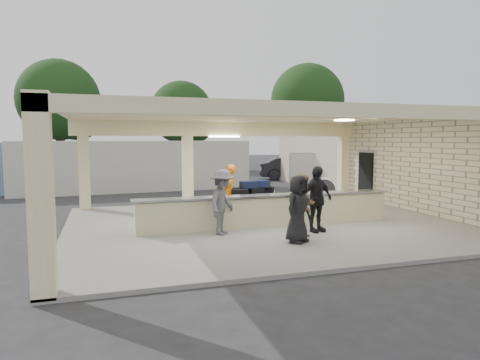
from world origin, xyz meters
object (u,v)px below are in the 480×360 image
object	(u,v)px
passenger_c	(223,202)
car_white_a	(321,170)
car_white_b	(354,169)
container_white	(136,166)
drum_fan	(325,190)
baggage_counter	(268,210)
car_dark	(295,168)
passenger_a	(303,206)
passenger_d	(298,209)
baggage_handler	(229,192)
luggage_cart	(252,198)
passenger_b	(316,199)

from	to	relation	value
passenger_c	car_white_a	size ratio (longest dim) A/B	0.38
car_white_b	container_white	world-z (taller)	container_white
drum_fan	car_white_a	world-z (taller)	car_white_a
baggage_counter	car_white_b	bearing A→B (deg)	49.65
car_white_a	car_dark	size ratio (longest dim) A/B	1.00
passenger_a	car_white_a	distance (m)	18.10
passenger_a	passenger_d	bearing A→B (deg)	-155.28
container_white	car_dark	bearing A→B (deg)	11.26
baggage_counter	car_white_a	size ratio (longest dim) A/B	1.70
passenger_c	baggage_counter	bearing A→B (deg)	-29.01
baggage_handler	container_white	bearing A→B (deg)	-151.30
passenger_a	passenger_d	distance (m)	0.55
luggage_cart	passenger_a	xyz separation A→B (m)	(0.41, -3.02, 0.16)
luggage_cart	passenger_c	distance (m)	2.49
passenger_a	passenger_b	xyz separation A→B (m)	(0.69, 0.58, 0.09)
passenger_a	passenger_b	distance (m)	0.91
luggage_cart	passenger_c	size ratio (longest dim) A/B	1.23
luggage_cart	passenger_b	xyz separation A→B (m)	(1.10, -2.43, 0.25)
baggage_counter	car_white_b	world-z (taller)	car_white_b
baggage_handler	passenger_d	world-z (taller)	baggage_handler
drum_fan	passenger_c	bearing A→B (deg)	-109.75
luggage_cart	baggage_handler	xyz separation A→B (m)	(-0.75, 0.14, 0.22)
passenger_c	car_dark	size ratio (longest dim) A/B	0.38
luggage_cart	drum_fan	size ratio (longest dim) A/B	2.10
passenger_a	luggage_cart	bearing A→B (deg)	72.97
luggage_cart	car_white_a	size ratio (longest dim) A/B	0.47
passenger_d	car_white_b	distance (m)	20.79
passenger_b	passenger_d	world-z (taller)	passenger_b
drum_fan	baggage_handler	world-z (taller)	baggage_handler
passenger_b	baggage_handler	bearing A→B (deg)	112.58
passenger_a	car_white_a	size ratio (longest dim) A/B	0.36
baggage_counter	passenger_d	size ratio (longest dim) A/B	4.68
car_dark	passenger_d	bearing A→B (deg)	172.60
baggage_handler	car_dark	xyz separation A→B (m)	(8.58, 13.33, -0.22)
car_white_a	container_white	size ratio (longest dim) A/B	0.39
car_dark	container_white	size ratio (longest dim) A/B	0.39
baggage_counter	passenger_a	xyz separation A→B (m)	(0.32, -1.75, 0.38)
passenger_b	car_white_b	world-z (taller)	passenger_b
passenger_a	baggage_counter	bearing A→B (deg)	75.65
passenger_c	car_white_b	world-z (taller)	passenger_c
passenger_a	car_white_b	size ratio (longest dim) A/B	0.40
container_white	passenger_a	bearing A→B (deg)	-79.97
car_white_b	baggage_counter	bearing A→B (deg)	164.54
passenger_b	car_white_a	world-z (taller)	passenger_b
baggage_counter	passenger_c	world-z (taller)	passenger_c
drum_fan	baggage_counter	bearing A→B (deg)	-104.77
luggage_cart	drum_fan	xyz separation A→B (m)	(4.06, 2.39, -0.12)
baggage_counter	container_white	distance (m)	12.12
luggage_cart	passenger_c	bearing A→B (deg)	-131.46
luggage_cart	passenger_b	distance (m)	2.68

